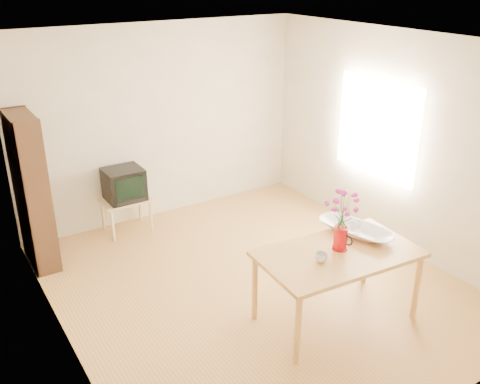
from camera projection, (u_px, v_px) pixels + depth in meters
room at (258, 174)px, 5.39m from camera, size 4.50×4.50×4.50m
table at (338, 259)px, 5.06m from camera, size 1.57×0.96×0.75m
tv_stand at (126, 204)px, 6.92m from camera, size 0.60×0.45×0.46m
bookshelf at (33, 197)px, 6.01m from camera, size 0.28×0.70×1.80m
pitcher at (340, 239)px, 5.05m from camera, size 0.15×0.22×0.23m
flowers at (343, 211)px, 4.94m from camera, size 0.26×0.26×0.37m
mug at (321, 257)px, 4.86m from camera, size 0.16×0.16×0.09m
bowl at (357, 211)px, 5.29m from camera, size 0.63×0.63×0.49m
teacup_a at (354, 217)px, 5.28m from camera, size 0.10×0.10×0.07m
teacup_b at (359, 214)px, 5.34m from camera, size 0.07×0.07×0.06m
television at (124, 183)px, 6.82m from camera, size 0.47×0.44×0.41m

